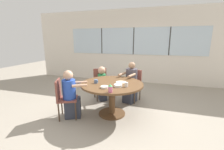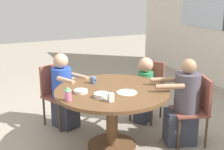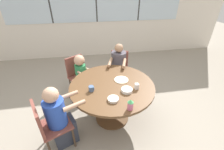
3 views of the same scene
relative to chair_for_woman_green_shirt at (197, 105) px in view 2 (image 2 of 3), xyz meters
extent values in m
plane|color=gray|center=(-0.32, -1.00, -0.51)|extent=(16.00, 16.00, 0.00)
cylinder|color=brown|center=(-0.32, -1.00, 0.21)|extent=(1.36, 1.36, 0.04)
cylinder|color=brown|center=(-0.32, -1.00, -0.16)|extent=(0.14, 0.14, 0.70)
cylinder|color=brown|center=(-0.32, -1.00, -0.49)|extent=(0.60, 0.60, 0.03)
cube|color=brown|center=(-0.03, -0.09, -0.09)|extent=(0.50, 0.50, 0.03)
cube|color=brown|center=(0.03, 0.08, 0.14)|extent=(0.37, 0.15, 0.42)
cylinder|color=#4C3828|center=(0.08, -0.30, -0.30)|extent=(0.03, 0.03, 0.41)
cylinder|color=#4C3828|center=(-0.24, -0.20, -0.30)|extent=(0.03, 0.03, 0.41)
cylinder|color=#4C3828|center=(0.19, 0.02, -0.30)|extent=(0.03, 0.03, 0.41)
cylinder|color=#4C3828|center=(-0.14, 0.13, -0.30)|extent=(0.03, 0.03, 0.41)
cube|color=brown|center=(-1.19, -1.40, -0.09)|extent=(0.53, 0.53, 0.03)
cube|color=brown|center=(-1.36, -1.48, 0.14)|extent=(0.19, 0.36, 0.42)
cylinder|color=#4C3828|center=(-1.11, -1.18, -0.30)|extent=(0.03, 0.03, 0.41)
cylinder|color=#4C3828|center=(-0.97, -1.49, -0.30)|extent=(0.03, 0.03, 0.41)
cylinder|color=#4C3828|center=(-1.42, -1.32, -0.30)|extent=(0.03, 0.03, 0.41)
cylinder|color=#4C3828|center=(-1.28, -1.63, -0.30)|extent=(0.03, 0.03, 0.41)
cube|color=brown|center=(-0.87, -0.21, -0.09)|extent=(0.56, 0.56, 0.03)
cube|color=brown|center=(-0.97, -0.06, 0.14)|extent=(0.33, 0.25, 0.42)
cylinder|color=#4C3828|center=(-0.63, -0.25, -0.30)|extent=(0.03, 0.03, 0.41)
cylinder|color=#4C3828|center=(-0.91, -0.45, -0.30)|extent=(0.03, 0.03, 0.41)
cylinder|color=#4C3828|center=(-0.83, 0.03, -0.30)|extent=(0.03, 0.03, 0.41)
cylinder|color=#4C3828|center=(-1.11, -0.17, -0.30)|extent=(0.03, 0.03, 0.41)
cube|color=#333847|center=(-0.06, -0.18, -0.29)|extent=(0.38, 0.44, 0.43)
cylinder|color=#4C4751|center=(-0.04, -0.13, 0.17)|extent=(0.31, 0.31, 0.48)
sphere|color=#A37A5B|center=(-0.04, -0.13, 0.49)|extent=(0.18, 0.18, 0.18)
cylinder|color=#A37A5B|center=(0.01, -0.42, 0.29)|extent=(0.16, 0.34, 0.06)
cylinder|color=#A37A5B|center=(-0.25, -0.33, 0.29)|extent=(0.16, 0.34, 0.06)
cube|color=#333847|center=(-1.11, -1.36, -0.29)|extent=(0.40, 0.36, 0.43)
cylinder|color=#284CB7|center=(-1.16, -1.39, 0.13)|extent=(0.28, 0.28, 0.41)
sphere|color=tan|center=(-1.16, -1.39, 0.44)|extent=(0.20, 0.20, 0.20)
cylinder|color=tan|center=(-1.00, -1.18, 0.24)|extent=(0.30, 0.18, 0.06)
cylinder|color=tan|center=(-0.89, -1.40, 0.24)|extent=(0.30, 0.18, 0.06)
cube|color=#333847|center=(-0.82, -0.28, -0.29)|extent=(0.31, 0.33, 0.43)
cylinder|color=#2D844C|center=(-0.85, -0.24, 0.08)|extent=(0.22, 0.22, 0.31)
sphere|color=tan|center=(-0.85, -0.24, 0.34)|extent=(0.21, 0.21, 0.21)
cylinder|color=tan|center=(-0.66, -0.34, 0.15)|extent=(0.17, 0.22, 0.04)
cylinder|color=tan|center=(-0.82, -0.45, 0.15)|extent=(0.17, 0.22, 0.04)
cylinder|color=slate|center=(-0.66, -1.11, 0.27)|extent=(0.08, 0.08, 0.08)
torus|color=slate|center=(-0.62, -1.11, 0.27)|extent=(0.01, 0.06, 0.06)
cylinder|color=#CC668C|center=(-0.18, -1.58, 0.29)|extent=(0.08, 0.08, 0.11)
cone|color=#4CB266|center=(-0.18, -1.58, 0.37)|extent=(0.08, 0.08, 0.04)
cube|color=silver|center=(0.03, -1.17, 0.28)|extent=(0.06, 0.06, 0.09)
cylinder|color=silver|center=(-0.37, -1.37, 0.25)|extent=(0.16, 0.16, 0.04)
cylinder|color=white|center=(-0.13, -1.21, 0.25)|extent=(0.17, 0.17, 0.05)
cylinder|color=beige|center=(-0.15, -0.89, 0.24)|extent=(0.24, 0.24, 0.01)
camera|label=1|loc=(0.58, -4.00, 1.15)|focal=24.00mm
camera|label=2|loc=(2.86, -2.42, 1.41)|focal=50.00mm
camera|label=3|loc=(-0.64, -2.93, 1.62)|focal=24.00mm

